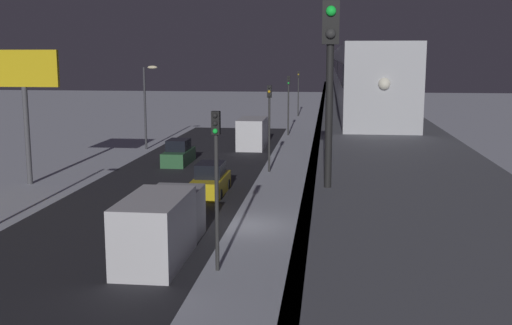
# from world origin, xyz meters

# --- Properties ---
(ground_plane) EXTENTS (240.00, 240.00, 0.00)m
(ground_plane) POSITION_xyz_m (0.00, 0.00, 0.00)
(ground_plane) COLOR silver
(avenue_asphalt) EXTENTS (11.00, 85.79, 0.01)m
(avenue_asphalt) POSITION_xyz_m (6.35, 0.00, 0.00)
(avenue_asphalt) COLOR #28282D
(avenue_asphalt) RESTS_ON ground_plane
(elevated_railway) EXTENTS (5.00, 85.79, 5.63)m
(elevated_railway) POSITION_xyz_m (-5.96, 0.00, 4.85)
(elevated_railway) COLOR slate
(elevated_railway) RESTS_ON ground_plane
(subway_train) EXTENTS (2.94, 55.47, 3.40)m
(subway_train) POSITION_xyz_m (-6.05, -20.40, 7.41)
(subway_train) COLOR #B7BABF
(subway_train) RESTS_ON elevated_railway
(rail_signal) EXTENTS (0.36, 0.41, 4.00)m
(rail_signal) POSITION_xyz_m (-4.07, 16.77, 8.36)
(rail_signal) COLOR black
(rail_signal) RESTS_ON elevated_railway
(sedan_yellow) EXTENTS (1.91, 4.77, 1.97)m
(sedan_yellow) POSITION_xyz_m (3.15, -7.01, 0.79)
(sedan_yellow) COLOR gold
(sedan_yellow) RESTS_ON ground_plane
(sedan_green) EXTENTS (1.80, 4.55, 1.97)m
(sedan_green) POSITION_xyz_m (7.75, -17.51, 0.80)
(sedan_green) COLOR #2D6038
(sedan_green) RESTS_ON ground_plane
(box_truck) EXTENTS (2.40, 7.40, 2.80)m
(box_truck) POSITION_xyz_m (2.95, 5.19, 1.35)
(box_truck) COLOR #B2B2B7
(box_truck) RESTS_ON ground_plane
(delivery_van) EXTENTS (2.40, 7.40, 2.80)m
(delivery_van) POSITION_xyz_m (2.95, -27.61, 1.35)
(delivery_van) COLOR #B2B2B7
(delivery_van) RESTS_ON ground_plane
(traffic_light_near) EXTENTS (0.32, 0.44, 6.40)m
(traffic_light_near) POSITION_xyz_m (0.25, 6.77, 4.20)
(traffic_light_near) COLOR #2D2D2D
(traffic_light_near) RESTS_ON ground_plane
(traffic_light_mid) EXTENTS (0.32, 0.44, 6.40)m
(traffic_light_mid) POSITION_xyz_m (0.25, -14.94, 4.20)
(traffic_light_mid) COLOR #2D2D2D
(traffic_light_mid) RESTS_ON ground_plane
(traffic_light_far) EXTENTS (0.32, 0.44, 6.40)m
(traffic_light_far) POSITION_xyz_m (0.25, -36.65, 4.20)
(traffic_light_far) COLOR #2D2D2D
(traffic_light_far) RESTS_ON ground_plane
(traffic_light_distant) EXTENTS (0.32, 0.44, 6.40)m
(traffic_light_distant) POSITION_xyz_m (0.25, -58.36, 4.20)
(traffic_light_distant) COLOR #2D2D2D
(traffic_light_distant) RESTS_ON ground_plane
(commercial_billboard) EXTENTS (4.80, 0.36, 8.90)m
(commercial_billboard) POSITION_xyz_m (15.83, -8.67, 6.83)
(commercial_billboard) COLOR #4C4C51
(commercial_billboard) RESTS_ON ground_plane
(street_lamp_far) EXTENTS (1.35, 0.44, 7.65)m
(street_lamp_far) POSITION_xyz_m (12.42, -25.00, 4.81)
(street_lamp_far) COLOR #38383D
(street_lamp_far) RESTS_ON ground_plane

